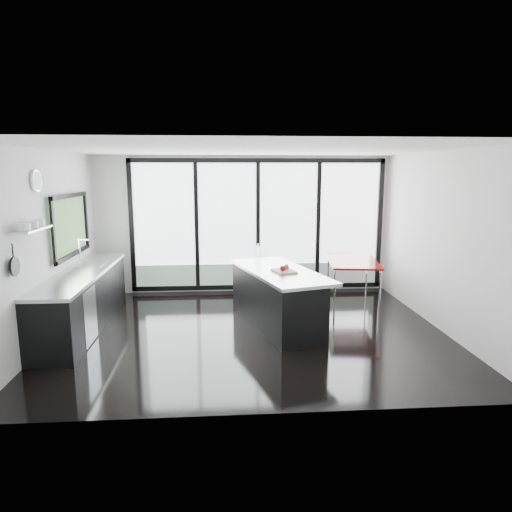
{
  "coord_description": "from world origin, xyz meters",
  "views": [
    {
      "loc": [
        -0.43,
        -6.83,
        2.47
      ],
      "look_at": [
        0.1,
        0.3,
        1.15
      ],
      "focal_mm": 32.0,
      "sensor_mm": 36.0,
      "label": 1
    }
  ],
  "objects": [
    {
      "name": "floor",
      "position": [
        0.0,
        0.0,
        0.0
      ],
      "size": [
        6.0,
        5.0,
        0.0
      ],
      "primitive_type": "cube",
      "color": "black",
      "rests_on": "ground"
    },
    {
      "name": "ceiling",
      "position": [
        0.0,
        0.0,
        2.8
      ],
      "size": [
        6.0,
        5.0,
        0.0
      ],
      "primitive_type": "cube",
      "color": "white",
      "rests_on": "wall_back"
    },
    {
      "name": "wall_back",
      "position": [
        0.27,
        2.47,
        1.27
      ],
      "size": [
        6.0,
        0.09,
        2.8
      ],
      "color": "silver",
      "rests_on": "ground"
    },
    {
      "name": "wall_front",
      "position": [
        0.0,
        -2.5,
        1.4
      ],
      "size": [
        6.0,
        0.0,
        2.8
      ],
      "primitive_type": "cube",
      "color": "silver",
      "rests_on": "ground"
    },
    {
      "name": "wall_left",
      "position": [
        -2.97,
        0.27,
        1.56
      ],
      "size": [
        0.26,
        5.0,
        2.8
      ],
      "color": "silver",
      "rests_on": "ground"
    },
    {
      "name": "wall_right",
      "position": [
        3.0,
        0.0,
        1.4
      ],
      "size": [
        0.0,
        5.0,
        2.8
      ],
      "primitive_type": "cube",
      "color": "silver",
      "rests_on": "ground"
    },
    {
      "name": "counter_cabinets",
      "position": [
        -2.67,
        0.4,
        0.46
      ],
      "size": [
        0.69,
        3.24,
        1.36
      ],
      "color": "black",
      "rests_on": "floor"
    },
    {
      "name": "island",
      "position": [
        0.42,
        0.26,
        0.47
      ],
      "size": [
        1.55,
        2.42,
        1.19
      ],
      "color": "black",
      "rests_on": "floor"
    },
    {
      "name": "bar_stool_near",
      "position": [
        0.82,
        -0.27,
        0.34
      ],
      "size": [
        0.48,
        0.48,
        0.68
      ],
      "primitive_type": "cylinder",
      "rotation": [
        0.0,
        0.0,
        0.14
      ],
      "color": "silver",
      "rests_on": "floor"
    },
    {
      "name": "bar_stool_far",
      "position": [
        0.89,
        0.4,
        0.33
      ],
      "size": [
        0.48,
        0.48,
        0.66
      ],
      "primitive_type": "cylinder",
      "rotation": [
        0.0,
        0.0,
        0.17
      ],
      "color": "silver",
      "rests_on": "floor"
    },
    {
      "name": "red_table",
      "position": [
        2.03,
        1.48,
        0.41
      ],
      "size": [
        1.11,
        1.66,
        0.83
      ],
      "primitive_type": "cube",
      "rotation": [
        0.0,
        0.0,
        -0.15
      ],
      "color": "maroon",
      "rests_on": "floor"
    }
  ]
}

